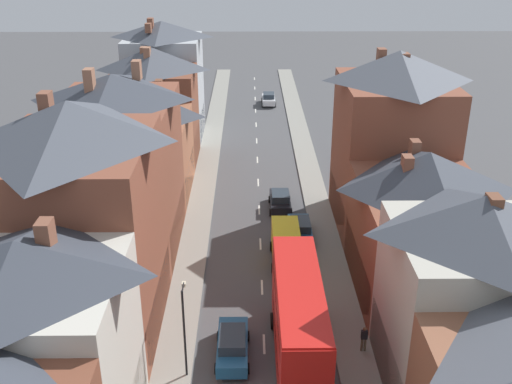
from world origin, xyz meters
name	(u,v)px	position (x,y,z in m)	size (l,w,h in m)	color
pavement_left	(202,200)	(-5.10, 38.00, 0.07)	(2.20, 104.00, 0.14)	gray
pavement_right	(316,199)	(5.10, 38.00, 0.07)	(2.20, 104.00, 0.14)	gray
centre_line_dashes	(259,210)	(0.00, 36.00, 0.01)	(0.14, 97.80, 0.01)	silver
terrace_row_left	(99,209)	(-10.19, 23.31, 6.27)	(8.00, 71.37, 14.39)	brown
terrace_row_right	(483,312)	(10.18, 12.98, 5.76)	(8.00, 51.02, 14.08)	#935138
double_decker_bus_lead	(298,323)	(1.79, 16.23, 2.82)	(2.74, 10.80, 5.30)	red
car_near_silver	(233,345)	(-1.80, 16.89, 0.84)	(1.90, 4.53, 1.67)	#236093
car_parked_left_a	(300,229)	(3.10, 30.87, 0.82)	(1.90, 4.43, 1.63)	#236093
car_parked_right_a	(280,200)	(1.80, 36.16, 0.82)	(1.90, 4.13, 1.63)	black
car_mid_black	(269,99)	(1.80, 68.93, 0.82)	(1.90, 4.04, 1.63)	silver
delivery_van	(286,245)	(1.80, 27.45, 1.34)	(2.20, 5.20, 2.41)	yellow
pedestrian_mid_left	(364,338)	(5.65, 17.19, 1.03)	(0.36, 0.22, 1.61)	brown
street_lamp	(184,326)	(-4.25, 15.44, 3.24)	(0.20, 1.12, 5.50)	black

